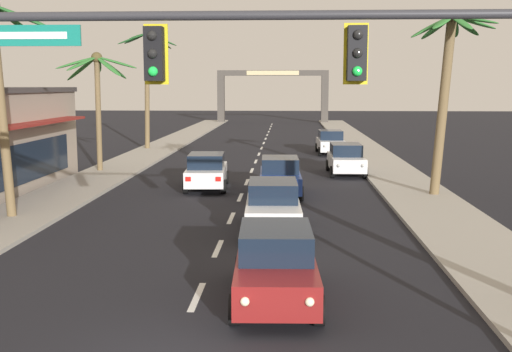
# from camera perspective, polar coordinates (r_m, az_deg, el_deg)

# --- Properties ---
(sidewalk_right) EXTENTS (3.20, 110.00, 0.14)m
(sidewalk_right) POSITION_cam_1_polar(r_m,az_deg,el_deg) (31.09, 13.53, -0.79)
(sidewalk_right) COLOR #9E998E
(sidewalk_right) RESTS_ON ground
(sidewalk_left) EXTENTS (3.20, 110.00, 0.14)m
(sidewalk_left) POSITION_cam_1_polar(r_m,az_deg,el_deg) (32.12, -14.98, -0.56)
(sidewalk_left) COLOR #9E998E
(sidewalk_left) RESTS_ON ground
(lane_markings) EXTENTS (4.28, 88.44, 0.01)m
(lane_markings) POSITION_cam_1_polar(r_m,az_deg,el_deg) (30.48, -0.12, -0.86)
(lane_markings) COLOR silver
(lane_markings) RESTS_ON ground
(traffic_signal_mast) EXTENTS (10.65, 0.41, 6.68)m
(traffic_signal_mast) POSITION_cam_1_polar(r_m,az_deg,el_deg) (10.89, 9.34, 8.02)
(traffic_signal_mast) COLOR #2D2D33
(traffic_signal_mast) RESTS_ON ground
(sedan_lead_at_stop_bar) EXTENTS (2.07, 4.50, 1.68)m
(sedan_lead_at_stop_bar) POSITION_cam_1_polar(r_m,az_deg,el_deg) (14.21, 1.81, -8.06)
(sedan_lead_at_stop_bar) COLOR maroon
(sedan_lead_at_stop_bar) RESTS_ON ground
(sedan_third_in_queue) EXTENTS (2.07, 4.50, 1.68)m
(sedan_third_in_queue) POSITION_cam_1_polar(r_m,az_deg,el_deg) (20.94, 1.55, -2.73)
(sedan_third_in_queue) COLOR silver
(sedan_third_in_queue) RESTS_ON ground
(sedan_fifth_in_queue) EXTENTS (2.06, 4.49, 1.68)m
(sedan_fifth_in_queue) POSITION_cam_1_polar(r_m,az_deg,el_deg) (27.74, 2.21, -0.00)
(sedan_fifth_in_queue) COLOR navy
(sedan_fifth_in_queue) RESTS_ON ground
(sedan_oncoming_far) EXTENTS (2.15, 4.52, 1.68)m
(sedan_oncoming_far) POSITION_cam_1_polar(r_m,az_deg,el_deg) (29.52, -4.53, 0.48)
(sedan_oncoming_far) COLOR silver
(sedan_oncoming_far) RESTS_ON ground
(sedan_parked_nearest_kerb) EXTENTS (2.05, 4.49, 1.68)m
(sedan_parked_nearest_kerb) POSITION_cam_1_polar(r_m,az_deg,el_deg) (44.82, 6.83, 3.11)
(sedan_parked_nearest_kerb) COLOR silver
(sedan_parked_nearest_kerb) RESTS_ON ground
(sedan_parked_mid_kerb) EXTENTS (2.00, 4.47, 1.68)m
(sedan_parked_mid_kerb) POSITION_cam_1_polar(r_m,az_deg,el_deg) (34.59, 8.22, 1.57)
(sedan_parked_mid_kerb) COLOR silver
(sedan_parked_mid_kerb) RESTS_ON ground
(palm_left_third) EXTENTS (4.31, 4.32, 6.66)m
(palm_left_third) POSITION_cam_1_polar(r_m,az_deg,el_deg) (35.73, -14.32, 8.42)
(palm_left_third) COLOR brown
(palm_left_third) RESTS_ON ground
(palm_left_farthest) EXTENTS (4.30, 4.45, 8.91)m
(palm_left_farthest) POSITION_cam_1_polar(r_m,az_deg,el_deg) (47.73, -9.94, 10.00)
(palm_left_farthest) COLOR brown
(palm_left_farthest) RESTS_ON ground
(palm_right_second) EXTENTS (3.68, 3.64, 8.00)m
(palm_right_second) POSITION_cam_1_polar(r_m,az_deg,el_deg) (28.13, 17.08, 9.39)
(palm_right_second) COLOR brown
(palm_right_second) RESTS_ON ground
(town_gateway_arch) EXTENTS (14.40, 0.90, 6.79)m
(town_gateway_arch) POSITION_cam_1_polar(r_m,az_deg,el_deg) (81.63, 1.54, 7.95)
(town_gateway_arch) COLOR #423D38
(town_gateway_arch) RESTS_ON ground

